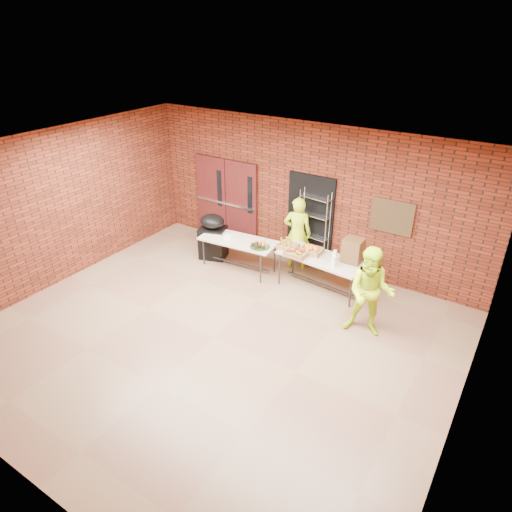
{
  "coord_description": "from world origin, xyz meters",
  "views": [
    {
      "loc": [
        4.17,
        -5.08,
        5.09
      ],
      "look_at": [
        -0.01,
        1.4,
        1.03
      ],
      "focal_mm": 32.0,
      "sensor_mm": 36.0,
      "label": 1
    }
  ],
  "objects_px": {
    "coffee_dispenser": "(353,250)",
    "volunteer_woman": "(297,233)",
    "volunteer_man": "(370,293)",
    "table_right": "(321,260)",
    "covered_grill": "(213,236)",
    "table_left": "(238,242)",
    "wire_rack": "(314,230)"
  },
  "relations": [
    {
      "from": "coffee_dispenser",
      "to": "volunteer_woman",
      "type": "distance_m",
      "value": 1.51
    },
    {
      "from": "volunteer_woman",
      "to": "volunteer_man",
      "type": "height_order",
      "value": "volunteer_man"
    },
    {
      "from": "volunteer_man",
      "to": "volunteer_woman",
      "type": "bearing_deg",
      "value": 134.72
    },
    {
      "from": "volunteer_woman",
      "to": "volunteer_man",
      "type": "xyz_separation_m",
      "value": [
        2.23,
        -1.48,
        0.01
      ]
    },
    {
      "from": "table_right",
      "to": "covered_grill",
      "type": "bearing_deg",
      "value": -173.39
    },
    {
      "from": "table_left",
      "to": "volunteer_man",
      "type": "relative_size",
      "value": 1.06
    },
    {
      "from": "covered_grill",
      "to": "volunteer_man",
      "type": "relative_size",
      "value": 0.64
    },
    {
      "from": "table_left",
      "to": "covered_grill",
      "type": "height_order",
      "value": "covered_grill"
    },
    {
      "from": "table_right",
      "to": "volunteer_woman",
      "type": "xyz_separation_m",
      "value": [
        -0.87,
        0.57,
        0.16
      ]
    },
    {
      "from": "wire_rack",
      "to": "volunteer_woman",
      "type": "bearing_deg",
      "value": -135.13
    },
    {
      "from": "volunteer_man",
      "to": "covered_grill",
      "type": "bearing_deg",
      "value": 156.62
    },
    {
      "from": "volunteer_man",
      "to": "wire_rack",
      "type": "bearing_deg",
      "value": 127.05
    },
    {
      "from": "wire_rack",
      "to": "table_right",
      "type": "bearing_deg",
      "value": -46.21
    },
    {
      "from": "coffee_dispenser",
      "to": "volunteer_man",
      "type": "distance_m",
      "value": 1.34
    },
    {
      "from": "table_right",
      "to": "covered_grill",
      "type": "height_order",
      "value": "covered_grill"
    },
    {
      "from": "table_left",
      "to": "coffee_dispenser",
      "type": "xyz_separation_m",
      "value": [
        2.51,
        0.36,
        0.33
      ]
    },
    {
      "from": "coffee_dispenser",
      "to": "volunteer_woman",
      "type": "height_order",
      "value": "volunteer_woman"
    },
    {
      "from": "volunteer_woman",
      "to": "volunteer_man",
      "type": "relative_size",
      "value": 0.99
    },
    {
      "from": "wire_rack",
      "to": "volunteer_woman",
      "type": "relative_size",
      "value": 1.08
    },
    {
      "from": "covered_grill",
      "to": "table_right",
      "type": "bearing_deg",
      "value": -17.01
    },
    {
      "from": "table_left",
      "to": "wire_rack",
      "type": "bearing_deg",
      "value": 30.79
    },
    {
      "from": "table_right",
      "to": "coffee_dispenser",
      "type": "xyz_separation_m",
      "value": [
        0.59,
        0.17,
        0.31
      ]
    },
    {
      "from": "wire_rack",
      "to": "table_right",
      "type": "xyz_separation_m",
      "value": [
        0.57,
        -0.79,
        -0.23
      ]
    },
    {
      "from": "wire_rack",
      "to": "covered_grill",
      "type": "relative_size",
      "value": 1.68
    },
    {
      "from": "wire_rack",
      "to": "coffee_dispenser",
      "type": "xyz_separation_m",
      "value": [
        1.16,
        -0.62,
        0.08
      ]
    },
    {
      "from": "table_left",
      "to": "volunteer_woman",
      "type": "xyz_separation_m",
      "value": [
        1.06,
        0.76,
        0.19
      ]
    },
    {
      "from": "wire_rack",
      "to": "table_right",
      "type": "relative_size",
      "value": 0.98
    },
    {
      "from": "covered_grill",
      "to": "wire_rack",
      "type": "bearing_deg",
      "value": 3.16
    },
    {
      "from": "wire_rack",
      "to": "volunteer_man",
      "type": "distance_m",
      "value": 2.58
    },
    {
      "from": "volunteer_woman",
      "to": "table_right",
      "type": "bearing_deg",
      "value": 125.23
    },
    {
      "from": "table_right",
      "to": "volunteer_man",
      "type": "bearing_deg",
      "value": -28.22
    },
    {
      "from": "wire_rack",
      "to": "covered_grill",
      "type": "height_order",
      "value": "wire_rack"
    }
  ]
}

